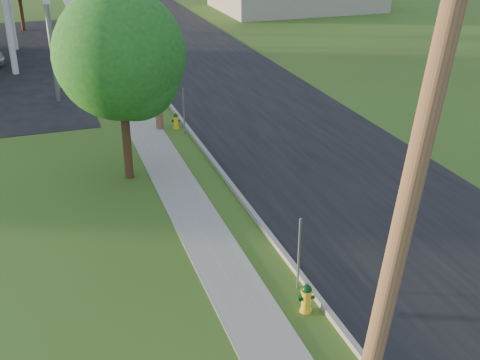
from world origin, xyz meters
name	(u,v)px	position (x,y,z in m)	size (l,w,h in m)	color
road	(341,176)	(4.50, 10.00, 0.01)	(8.00, 120.00, 0.02)	black
curb	(235,190)	(0.50, 10.00, 0.07)	(0.15, 120.00, 0.15)	gray
sidewalk	(185,199)	(-1.25, 10.00, 0.01)	(1.50, 120.00, 0.03)	gray
utility_pole_near	(404,220)	(-0.60, -1.00, 4.80)	(1.40, 0.32, 9.48)	brown
utility_pole_mid	(153,12)	(-0.60, 17.00, 4.95)	(1.40, 0.32, 9.80)	brown
sign_post_near	(299,254)	(0.25, 4.20, 1.00)	(0.05, 0.04, 2.00)	gray
sign_post_mid	(184,112)	(0.25, 16.00, 1.00)	(0.05, 0.04, 2.00)	gray
sign_post_far	(134,50)	(0.25, 28.20, 1.00)	(0.05, 0.04, 2.00)	gray
tree_verge	(123,60)	(-2.57, 12.30, 4.23)	(4.34, 4.34, 6.58)	#3A2714
hydrant_near	(306,298)	(0.05, 3.25, 0.38)	(0.41, 0.36, 0.78)	yellow
hydrant_mid	(176,121)	(0.07, 16.79, 0.35)	(0.37, 0.33, 0.72)	yellow
hydrant_far	(131,59)	(0.08, 28.63, 0.38)	(0.40, 0.36, 0.77)	#F7BD00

